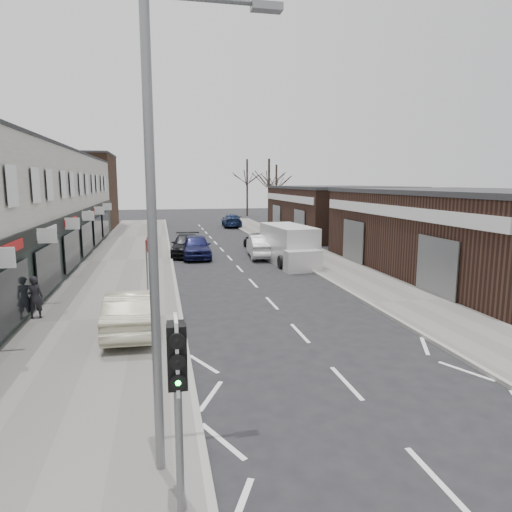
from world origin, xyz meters
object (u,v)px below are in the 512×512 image
street_lamp (163,214)px  white_van (289,246)px  traffic_light (177,371)px  pedestrian (35,297)px  parked_car_right_a (261,246)px  parked_car_left_b (187,245)px  parked_car_right_c (232,221)px  sedan_on_pavement (132,311)px  parked_car_right_b (257,240)px  warning_sign (147,249)px  parked_car_left_a (196,246)px

street_lamp → white_van: (7.93, 19.96, -3.48)m
traffic_light → pedestrian: size_ratio=1.93×
traffic_light → parked_car_right_a: (6.60, 23.90, -1.63)m
parked_car_left_b → parked_car_right_c: bearing=78.1°
white_van → parked_car_right_c: (0.10, 24.27, -0.40)m
street_lamp → pedestrian: size_ratio=4.99×
sedan_on_pavement → parked_car_right_b: 20.63m
traffic_light → pedestrian: bearing=112.9°
warning_sign → parked_car_right_c: warning_sign is taller
warning_sign → parked_car_left_b: size_ratio=0.54×
parked_car_right_b → parked_car_right_c: size_ratio=0.76×
white_van → parked_car_left_b: size_ratio=1.27×
street_lamp → pedestrian: street_lamp is taller
pedestrian → parked_car_right_a: size_ratio=0.34×
street_lamp → parked_car_left_a: street_lamp is taller
white_van → parked_car_right_b: white_van is taller
sedan_on_pavement → pedestrian: 4.31m
white_van → parked_car_right_b: (-0.65, 6.67, -0.48)m
parked_car_right_b → parked_car_right_c: bearing=-94.7°
parked_car_left_b → parked_car_right_a: bearing=-15.4°
parked_car_left_b → parked_car_right_c: parked_car_right_c is taller
warning_sign → sedan_on_pavement: bearing=-95.0°
parked_car_left_a → parked_car_right_a: parked_car_left_a is taller
white_van → parked_car_right_a: 3.00m
parked_car_left_b → pedestrian: bearing=-108.0°
sedan_on_pavement → parked_car_right_b: bearing=-112.5°
street_lamp → white_van: street_lamp is taller
white_van → parked_car_right_c: white_van is taller
sedan_on_pavement → parked_car_right_a: (7.80, 14.92, -0.06)m
traffic_light → parked_car_right_b: bearing=75.6°
sedan_on_pavement → parked_car_right_b: sedan_on_pavement is taller
parked_car_right_b → parked_car_right_c: (0.75, 17.60, 0.08)m
street_lamp → parked_car_right_a: size_ratio=1.67×
warning_sign → parked_car_right_b: (7.91, 13.83, -1.54)m
parked_car_left_b → parked_car_right_b: size_ratio=1.29×
parked_car_right_c → parked_car_left_b: bearing=75.9°
white_van → parked_car_left_a: white_van is taller
pedestrian → white_van: bearing=-146.7°
parked_car_left_b → parked_car_right_b: 5.89m
warning_sign → parked_car_right_a: warning_sign is taller
parked_car_left_a → parked_car_right_b: size_ratio=1.20×
traffic_light → street_lamp: size_ratio=0.39×
parked_car_left_a → parked_car_left_b: parked_car_left_a is taller
white_van → parked_car_right_a: (-1.20, 2.73, -0.35)m
street_lamp → parked_car_right_a: street_lamp is taller
traffic_light → sedan_on_pavement: traffic_light is taller
traffic_light → white_van: size_ratio=0.49×
warning_sign → parked_car_left_a: warning_sign is taller
traffic_light → street_lamp: (-0.13, 1.22, 2.20)m
parked_car_right_a → parked_car_left_a: bearing=-3.2°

